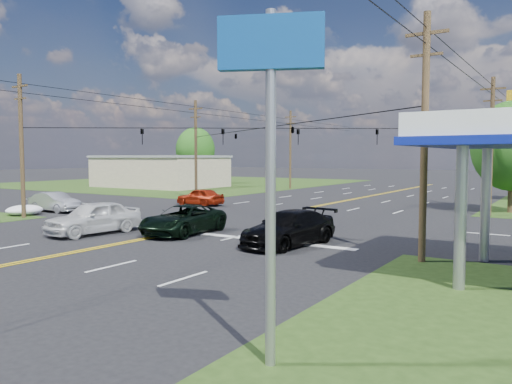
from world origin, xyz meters
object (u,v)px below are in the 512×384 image
Objects in this scene: polesign_se at (271,96)px; pole_nw at (196,148)px; pole_ne at (491,145)px; pole_left_far at (290,149)px; tree_far_l at (195,150)px; pickup_dkgreen at (183,220)px; pole_se at (425,135)px; suv_black at (289,228)px; tree_right_a at (512,146)px; retail_nw at (160,172)px; pole_sw at (22,144)px; pickup_white at (94,217)px; sedan_silver at (55,202)px.

pole_nw is at bearing 131.49° from polesign_se.
pole_ne is 0.95× the size of pole_left_far.
pickup_dkgreen is at bearing -51.25° from tree_far_l.
pole_nw is at bearing 145.30° from pole_se.
pickup_dkgreen is at bearing -172.28° from suv_black.
tree_right_a is at bearing 88.23° from polesign_se.
pole_se reaches higher than retail_nw.
pole_sw and pole_ne have the same top height.
pickup_white reaches higher than pickup_dkgreen.
retail_nw is 31.53m from sedan_silver.
pole_left_far is at bearing 149.35° from tree_right_a.
tree_far_l is (-2.00, 10.00, 3.19)m from retail_nw.
sedan_silver is at bearing -60.78° from retail_nw.
polesign_se reaches higher than suv_black.
tree_far_l is 69.07m from polesign_se.
tree_far_l is 41.57m from sedan_silver.
pole_sw is 18.00m from pole_nw.
pole_left_far is 1.95× the size of pickup_white.
pickup_dkgreen is at bearing 39.30° from pickup_white.
polesign_se is at bearing -49.34° from tree_far_l.
pole_se is at bearing 13.89° from pickup_white.
pole_se is 1.16× the size of tree_right_a.
suv_black is at bearing -61.42° from pole_left_far.
pole_nw is 26.80m from suv_black.
pole_nw is at bearing 122.23° from pickup_dkgreen.
suv_black is (19.88, 0.50, -4.12)m from pole_sw.
polesign_se is at bearing -44.60° from retail_nw.
pole_se reaches higher than polesign_se.
suv_black is at bearing 1.44° from pole_sw.
retail_nw is 42.37m from pickup_white.
retail_nw is at bearing 144.21° from pole_se.
pickup_dkgreen is 17.82m from polesign_se.
pole_se is 1.86× the size of pickup_white.
polesign_se is at bearing -48.51° from pole_nw.
pole_se reaches higher than sedan_silver.
tree_far_l reaches higher than retail_nw.
pole_left_far reaches higher than sedan_silver.
pickup_dkgreen is 1.23× the size of sedan_silver.
pole_nw reaches higher than polesign_se.
pole_se reaches higher than tree_far_l.
tree_far_l reaches higher than suv_black.
pole_sw reaches higher than sedan_silver.
tree_far_l is 56.31m from suv_black.
pole_left_far is 54.94m from polesign_se.
tree_right_a reaches higher than pickup_white.
tree_far_l is 1.28× the size of polesign_se.
pole_ne is 2.14× the size of sedan_silver.
suv_black is 21.71m from sedan_silver.
pole_ne is 31.47m from sedan_silver.
pole_nw reaches higher than pickup_dkgreen.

